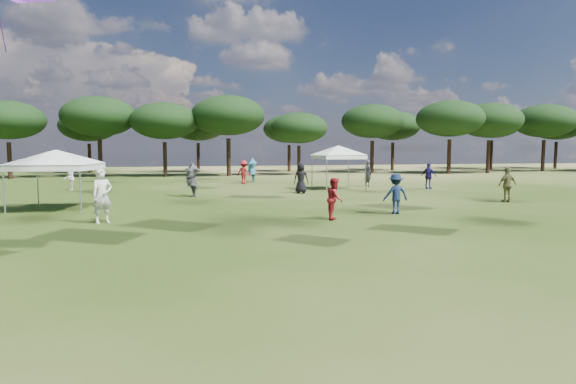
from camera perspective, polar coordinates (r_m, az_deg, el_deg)
The scene contains 4 objects.
tree_line at distance 49.02m, azimuth -8.53°, elevation 8.42°, with size 108.78×17.63×7.77m.
tent_left at distance 22.69m, azimuth -25.78°, elevation 4.22°, with size 6.23×6.23×2.87m.
tent_right at distance 30.87m, azimuth 5.98°, elevation 5.27°, with size 5.60×5.60×3.10m.
festival_crowd at distance 27.34m, azimuth -9.65°, elevation 1.48°, with size 28.09×21.83×1.92m.
Camera 1 is at (-1.66, -1.37, 2.63)m, focal length 30.00 mm.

